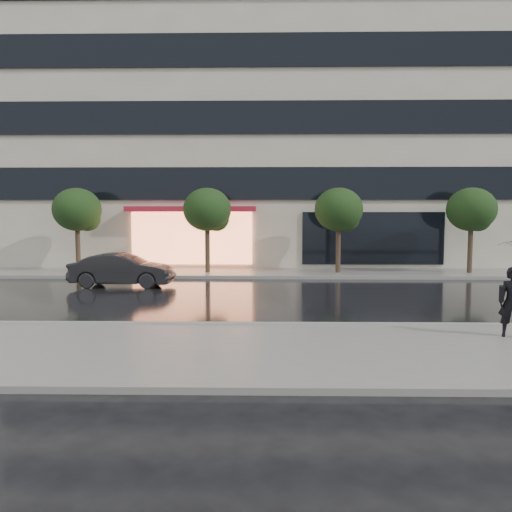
{
  "coord_description": "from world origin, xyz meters",
  "views": [
    {
      "loc": [
        -0.35,
        -12.83,
        2.71
      ],
      "look_at": [
        -0.65,
        3.4,
        1.4
      ],
      "focal_mm": 35.0,
      "sensor_mm": 36.0,
      "label": 1
    }
  ],
  "objects": [
    {
      "name": "sidewalk_far",
      "position": [
        0.0,
        10.25,
        0.06
      ],
      "size": [
        60.0,
        3.5,
        0.12
      ],
      "primitive_type": "cube",
      "color": "slate",
      "rests_on": "ground"
    },
    {
      "name": "ground",
      "position": [
        0.0,
        0.0,
        0.0
      ],
      "size": [
        120.0,
        120.0,
        0.0
      ],
      "primitive_type": "plane",
      "color": "black",
      "rests_on": "ground"
    },
    {
      "name": "curb_near",
      "position": [
        0.0,
        -1.0,
        0.07
      ],
      "size": [
        60.0,
        0.25,
        0.14
      ],
      "primitive_type": "cube",
      "color": "gray",
      "rests_on": "ground"
    },
    {
      "name": "tree_mid_west",
      "position": [
        -2.94,
        10.03,
        2.92
      ],
      "size": [
        2.2,
        2.2,
        3.99
      ],
      "color": "#33261C",
      "rests_on": "ground"
    },
    {
      "name": "tree_far_west",
      "position": [
        -8.94,
        10.03,
        2.92
      ],
      "size": [
        2.2,
        2.2,
        3.99
      ],
      "color": "#33261C",
      "rests_on": "ground"
    },
    {
      "name": "parked_car",
      "position": [
        -5.82,
        6.09,
        0.64
      ],
      "size": [
        3.94,
        1.5,
        1.28
      ],
      "primitive_type": "imported",
      "rotation": [
        0.0,
        0.0,
        1.53
      ],
      "color": "black",
      "rests_on": "ground"
    },
    {
      "name": "curb_far",
      "position": [
        0.0,
        8.5,
        0.07
      ],
      "size": [
        60.0,
        0.25,
        0.14
      ],
      "primitive_type": "cube",
      "color": "gray",
      "rests_on": "ground"
    },
    {
      "name": "sidewalk_near",
      "position": [
        0.0,
        -3.25,
        0.06
      ],
      "size": [
        60.0,
        4.5,
        0.12
      ],
      "primitive_type": "cube",
      "color": "slate",
      "rests_on": "ground"
    },
    {
      "name": "office_building",
      "position": [
        -0.0,
        17.97,
        9.0
      ],
      "size": [
        30.0,
        12.76,
        18.0
      ],
      "color": "beige",
      "rests_on": "ground"
    },
    {
      "name": "tree_far_east",
      "position": [
        9.06,
        10.03,
        2.92
      ],
      "size": [
        2.2,
        2.2,
        3.99
      ],
      "color": "#33261C",
      "rests_on": "ground"
    },
    {
      "name": "tree_mid_east",
      "position": [
        3.06,
        10.03,
        2.92
      ],
      "size": [
        2.2,
        2.2,
        3.99
      ],
      "color": "#33261C",
      "rests_on": "ground"
    }
  ]
}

